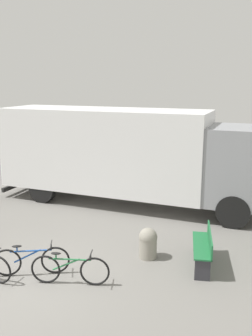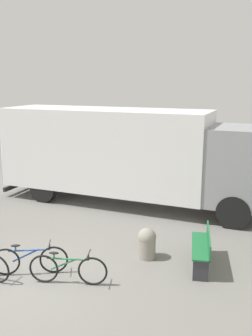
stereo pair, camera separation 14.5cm
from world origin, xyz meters
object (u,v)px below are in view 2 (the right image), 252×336
Objects in this scene: park_bench at (203,247)px; bollard_near_bench at (147,242)px; delivery_truck at (126,152)px; bicycle_far at (68,269)px; bicycle_middle at (30,260)px.

park_bench reaches higher than bollard_near_bench.
delivery_truck is 5.82m from bicycle_far.
delivery_truck is 5.61× the size of bicycle_far.
park_bench is at bearing 0.00° from bicycle_middle.
bollard_near_bench reaches higher than bicycle_far.
park_bench is at bearing 0.37° from bollard_near_bench.
delivery_truck is 12.31× the size of bollard_near_bench.
bicycle_far is at bearing 114.84° from park_bench.
bicycle_middle is (-3.69, -1.62, -0.14)m from park_bench.
delivery_truck is 4.52m from bollard_near_bench.
delivery_truck is at bearing 31.19° from park_bench.
bollard_near_bench is at bearing 11.07° from bicycle_middle.
delivery_truck is at bearing 60.84° from bicycle_middle.
delivery_truck is at bearing 114.78° from bollard_near_bench.
bicycle_far is at bearing -80.90° from delivery_truck.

